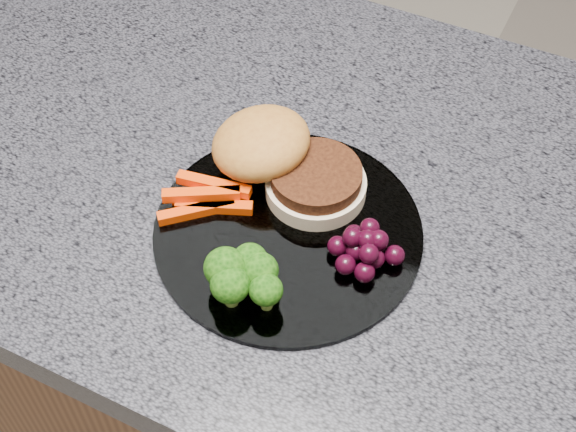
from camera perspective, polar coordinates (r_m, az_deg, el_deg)
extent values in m
cube|color=brown|center=(1.23, -1.20, -11.08)|extent=(1.20, 0.60, 0.86)
cube|color=#494852|center=(0.85, -1.70, 3.20)|extent=(1.20, 0.60, 0.04)
cylinder|color=white|center=(0.77, 0.00, -1.07)|extent=(0.26, 0.26, 0.01)
cylinder|color=beige|center=(0.79, 1.99, 2.10)|extent=(0.10, 0.10, 0.02)
cylinder|color=#46200D|center=(0.78, 2.02, 2.90)|extent=(0.09, 0.09, 0.02)
ellipsoid|color=#B0732C|center=(0.80, -1.94, 4.85)|extent=(0.10, 0.10, 0.06)
cube|color=#F43C04|center=(0.80, -5.57, 1.50)|extent=(0.07, 0.05, 0.01)
cube|color=#F43C04|center=(0.79, -5.28, 0.69)|extent=(0.07, 0.04, 0.01)
cube|color=#F43C04|center=(0.78, -6.55, 0.37)|extent=(0.06, 0.06, 0.01)
cube|color=#F43C04|center=(0.79, -5.29, 2.23)|extent=(0.08, 0.02, 0.01)
cube|color=#F43C04|center=(0.78, -6.19, 1.55)|extent=(0.07, 0.05, 0.01)
cylinder|color=olive|center=(0.73, -4.37, -4.64)|extent=(0.01, 0.01, 0.02)
ellipsoid|color=#0E3607|center=(0.71, -4.47, -3.69)|extent=(0.04, 0.04, 0.04)
cylinder|color=olive|center=(0.72, -1.98, -4.74)|extent=(0.01, 0.01, 0.02)
ellipsoid|color=#0E3607|center=(0.71, -2.03, -3.87)|extent=(0.03, 0.03, 0.03)
cylinder|color=olive|center=(0.72, -4.05, -5.76)|extent=(0.01, 0.01, 0.02)
ellipsoid|color=#0E3607|center=(0.70, -4.14, -4.88)|extent=(0.04, 0.04, 0.03)
cylinder|color=olive|center=(0.71, -1.55, -6.08)|extent=(0.01, 0.01, 0.02)
ellipsoid|color=#0E3607|center=(0.70, -1.58, -5.27)|extent=(0.03, 0.03, 0.03)
cylinder|color=olive|center=(0.73, -2.67, -3.99)|extent=(0.01, 0.01, 0.02)
ellipsoid|color=#0E3607|center=(0.72, -2.72, -3.14)|extent=(0.03, 0.03, 0.03)
sphere|color=black|center=(0.75, 4.83, -2.49)|extent=(0.02, 0.02, 0.02)
sphere|color=black|center=(0.74, 6.18, -3.01)|extent=(0.02, 0.02, 0.02)
sphere|color=black|center=(0.75, 6.39, -1.90)|extent=(0.02, 0.02, 0.02)
sphere|color=black|center=(0.76, 4.72, -1.33)|extent=(0.02, 0.02, 0.02)
sphere|color=black|center=(0.75, 3.53, -2.15)|extent=(0.02, 0.02, 0.02)
sphere|color=black|center=(0.74, 4.11, -3.47)|extent=(0.02, 0.02, 0.02)
sphere|color=black|center=(0.73, 5.47, -4.01)|extent=(0.02, 0.02, 0.02)
sphere|color=black|center=(0.75, 7.59, -2.79)|extent=(0.02, 0.02, 0.02)
sphere|color=black|center=(0.74, 5.67, -1.66)|extent=(0.02, 0.02, 0.02)
sphere|color=black|center=(0.74, 4.61, -1.48)|extent=(0.02, 0.02, 0.02)
sphere|color=black|center=(0.73, 5.77, -2.67)|extent=(0.02, 0.02, 0.02)
sphere|color=black|center=(0.75, 5.84, -0.84)|extent=(0.02, 0.02, 0.02)
sphere|color=black|center=(0.74, 6.47, -1.68)|extent=(0.02, 0.02, 0.02)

